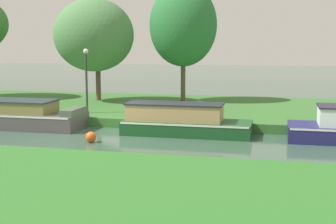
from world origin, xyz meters
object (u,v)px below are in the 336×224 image
Objects in this scene: mooring_post_near at (14,108)px; willow_tree_centre at (94,35)px; willow_tree_right at (183,25)px; lamp_post at (86,73)px; channel_buoy at (91,137)px; forest_barge at (182,121)px.

willow_tree_centre is at bearing 69.62° from mooring_post_near.
mooring_post_near is at bearing -135.91° from willow_tree_right.
willow_tree_right reaches higher than mooring_post_near.
mooring_post_near is at bearing -162.75° from lamp_post.
mooring_post_near is (-3.24, -1.01, -1.64)m from lamp_post.
willow_tree_centre is at bearing 110.67° from channel_buoy.
willow_tree_centre is (-6.32, 6.45, 3.55)m from forest_barge.
forest_barge is at bearing -23.72° from lamp_post.
channel_buoy is at bearing -33.74° from mooring_post_near.
willow_tree_centre is 11.44× the size of mooring_post_near.
forest_barge is 0.79× the size of willow_tree_right.
willow_tree_right is at bearing 44.09° from mooring_post_near.
willow_tree_centre reaches higher than mooring_post_near.
forest_barge is 12.80× the size of channel_buoy.
willow_tree_centre reaches higher than lamp_post.
lamp_post is 3.76m from mooring_post_near.
mooring_post_near reaches higher than channel_buoy.
channel_buoy is (3.30, -8.75, -3.89)m from willow_tree_centre.
willow_tree_right is at bearing 81.51° from channel_buoy.
willow_tree_right is (-1.52, 7.74, 4.10)m from forest_barge.
willow_tree_centre is at bearing -164.94° from willow_tree_right.
forest_barge is 3.81m from channel_buoy.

